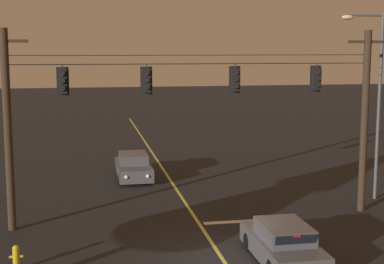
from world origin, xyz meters
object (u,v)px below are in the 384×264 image
Objects in this scene: car_waiting_near_lane at (283,244)px; traffic_light_centre at (236,80)px; traffic_light_right_inner at (317,79)px; car_oncoming_lead at (133,167)px; street_lamp_corner at (374,90)px; fire_hydrant at (16,257)px; traffic_light_leftmost at (63,81)px; traffic_light_left_inner at (147,80)px.

traffic_light_centre is at bearing 92.94° from car_waiting_near_lane.
car_oncoming_lead is at bearing 130.53° from traffic_light_right_inner.
street_lamp_corner is 17.50m from fire_hydrant.
traffic_light_right_inner is at bearing 58.47° from car_waiting_near_lane.
street_lamp_corner is at bearing -31.29° from car_oncoming_lead.
fire_hydrant is at bearing 173.55° from car_waiting_near_lane.
traffic_light_leftmost and traffic_light_centre have the same top height.
car_oncoming_lead reaches higher than fire_hydrant.
fire_hydrant is at bearing -137.73° from traffic_light_left_inner.
car_waiting_near_lane is (3.96, -5.35, -5.24)m from traffic_light_left_inner.
traffic_light_leftmost is at bearing 180.00° from traffic_light_left_inner.
traffic_light_right_inner is 0.28× the size of car_oncoming_lead.
traffic_light_left_inner is 7.24m from traffic_light_right_inner.
car_oncoming_lead is at bearing 68.92° from fire_hydrant.
traffic_light_left_inner is 9.86m from car_oncoming_lead.
traffic_light_left_inner and traffic_light_right_inner have the same top height.
traffic_light_leftmost is 1.00× the size of traffic_light_centre.
traffic_light_leftmost is 1.00× the size of traffic_light_left_inner.
traffic_light_left_inner reaches higher than fire_hydrant.
traffic_light_left_inner is 1.45× the size of fire_hydrant.
car_waiting_near_lane is (0.28, -5.35, -5.24)m from traffic_light_centre.
traffic_light_centre is (6.98, 0.00, 0.00)m from traffic_light_leftmost.
traffic_light_centre is 1.00× the size of traffic_light_right_inner.
traffic_light_leftmost is at bearing -112.14° from car_oncoming_lead.
street_lamp_corner is at bearing 14.17° from traffic_light_centre.
traffic_light_centre reaches higher than car_waiting_near_lane.
traffic_light_leftmost is 7.14m from fire_hydrant.
traffic_light_left_inner is at bearing 180.00° from traffic_light_right_inner.
traffic_light_right_inner is 4.10m from street_lamp_corner.
traffic_light_right_inner is (10.54, 0.00, 0.00)m from traffic_light_leftmost.
car_waiting_near_lane is 5.15× the size of fire_hydrant.
traffic_light_left_inner is 0.28× the size of car_waiting_near_lane.
traffic_light_right_inner reaches higher than car_oncoming_lead.
street_lamp_corner is at bearing 46.07° from car_waiting_near_lane.
traffic_light_left_inner reaches higher than car_waiting_near_lane.
traffic_light_leftmost is at bearing 180.00° from traffic_light_centre.
traffic_light_leftmost is 10.54m from traffic_light_right_inner.
traffic_light_right_inner is 13.92m from fire_hydrant.
traffic_light_left_inner is at bearing -170.52° from street_lamp_corner.
car_oncoming_lead is (-7.14, 8.35, -5.24)m from traffic_light_right_inner.
traffic_light_left_inner is 1.00× the size of traffic_light_right_inner.
traffic_light_leftmost is at bearing 71.00° from fire_hydrant.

